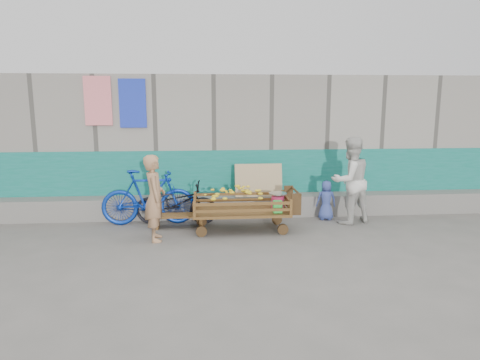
{
  "coord_description": "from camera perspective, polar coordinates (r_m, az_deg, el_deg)",
  "views": [
    {
      "loc": [
        -0.83,
        -6.58,
        2.44
      ],
      "look_at": [
        -0.18,
        1.2,
        1.0
      ],
      "focal_mm": 32.0,
      "sensor_mm": 36.0,
      "label": 1
    }
  ],
  "objects": [
    {
      "name": "woman",
      "position": [
        8.86,
        14.48,
        -0.05
      ],
      "size": [
        1.02,
        0.9,
        1.75
      ],
      "primitive_type": "imported",
      "rotation": [
        0.0,
        0.0,
        3.47
      ],
      "color": "silver",
      "rests_on": "ground"
    },
    {
      "name": "child",
      "position": [
        9.08,
        11.41,
        -2.65
      ],
      "size": [
        0.43,
        0.3,
        0.83
      ],
      "primitive_type": "imported",
      "rotation": [
        0.0,
        0.0,
        3.06
      ],
      "color": "#374892",
      "rests_on": "ground"
    },
    {
      "name": "building_wall",
      "position": [
        10.71,
        -0.32,
        5.22
      ],
      "size": [
        12.0,
        3.5,
        3.0
      ],
      "color": "gray",
      "rests_on": "ground"
    },
    {
      "name": "vendor_man",
      "position": [
        7.66,
        -11.3,
        -2.37
      ],
      "size": [
        0.45,
        0.61,
        1.53
      ],
      "primitive_type": "imported",
      "rotation": [
        0.0,
        0.0,
        1.72
      ],
      "color": "#AD7E57",
      "rests_on": "ground"
    },
    {
      "name": "banana_cart",
      "position": [
        8.11,
        -0.1,
        -2.87
      ],
      "size": [
        1.98,
        0.9,
        0.84
      ],
      "color": "#502C15",
      "rests_on": "ground"
    },
    {
      "name": "bicycle_dark",
      "position": [
        8.69,
        -8.48,
        -3.05
      ],
      "size": [
        1.69,
        0.73,
        0.86
      ],
      "primitive_type": "imported",
      "rotation": [
        0.0,
        0.0,
        1.47
      ],
      "color": "black",
      "rests_on": "ground"
    },
    {
      "name": "bench",
      "position": [
        8.47,
        -8.14,
        -5.03
      ],
      "size": [
        1.06,
        0.32,
        0.27
      ],
      "color": "#502C15",
      "rests_on": "ground"
    },
    {
      "name": "bicycle_blue",
      "position": [
        8.71,
        -12.08,
        -2.27
      ],
      "size": [
        1.87,
        0.59,
        1.12
      ],
      "primitive_type": "imported",
      "rotation": [
        0.0,
        0.0,
        1.6
      ],
      "color": "#0C309F",
      "rests_on": "ground"
    },
    {
      "name": "ground",
      "position": [
        7.07,
        2.3,
        -9.75
      ],
      "size": [
        80.0,
        80.0,
        0.0
      ],
      "primitive_type": "plane",
      "color": "#5F5D57",
      "rests_on": "ground"
    }
  ]
}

